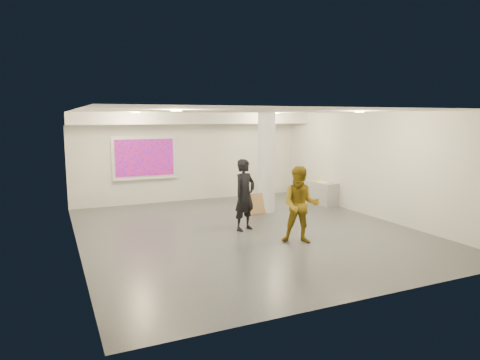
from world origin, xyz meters
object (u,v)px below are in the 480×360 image
projection_screen (145,158)px  column (266,163)px  woman (245,195)px  credenza (321,193)px  man (301,205)px

projection_screen → column: bearing=-40.6°
woman → column: bearing=26.2°
projection_screen → credenza: (5.32, -2.35, -1.16)m
column → man: (-0.82, -3.23, -0.62)m
projection_screen → man: bearing=-68.8°
credenza → woman: woman is taller
column → woman: size_ratio=1.65×
column → credenza: size_ratio=2.36×
projection_screen → woman: 4.67m
projection_screen → woman: (1.60, -4.35, -0.62)m
woman → credenza: bearing=5.9°
column → projection_screen: column is taller
woman → man: woman is taller
credenza → projection_screen: bearing=151.2°
credenza → man: size_ratio=0.72×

